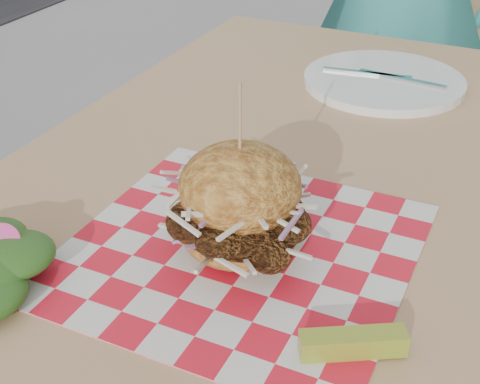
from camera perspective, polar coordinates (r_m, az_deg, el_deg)
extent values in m
cube|color=tan|center=(0.88, 6.18, 0.06)|extent=(0.80, 1.20, 0.04)
cylinder|color=#333338|center=(1.61, 0.63, 0.40)|extent=(0.05, 0.05, 0.71)
cube|color=tan|center=(1.86, 16.11, 6.91)|extent=(0.52, 0.52, 0.04)
cylinder|color=#333338|center=(1.90, 7.81, 0.49)|extent=(0.03, 0.03, 0.43)
cylinder|color=#333338|center=(1.77, 17.38, -3.54)|extent=(0.03, 0.03, 0.43)
cylinder|color=#333338|center=(2.18, 13.28, 4.11)|extent=(0.03, 0.03, 0.43)
cube|color=red|center=(0.73, 0.00, -4.95)|extent=(0.36, 0.36, 0.00)
ellipsoid|color=#C28736|center=(0.72, 0.00, -3.47)|extent=(0.13, 0.13, 0.04)
ellipsoid|color=brown|center=(0.71, 0.00, -2.33)|extent=(0.14, 0.13, 0.07)
ellipsoid|color=#C28736|center=(0.69, 0.00, 0.42)|extent=(0.13, 0.13, 0.09)
cylinder|color=tan|center=(0.66, 0.00, 5.39)|extent=(0.00, 0.00, 0.10)
cube|color=olive|center=(0.61, 9.61, -12.59)|extent=(0.09, 0.07, 0.02)
ellipsoid|color=#3F1419|center=(0.72, -19.82, -6.63)|extent=(0.08, 0.08, 0.03)
ellipsoid|color=#134414|center=(0.74, -19.28, -5.47)|extent=(0.08, 0.08, 0.03)
cylinder|color=#E53F90|center=(0.72, -19.80, -4.21)|extent=(0.05, 0.05, 0.04)
cylinder|color=white|center=(1.17, 12.16, 9.25)|extent=(0.27, 0.27, 0.01)
cube|color=silver|center=(1.17, 10.78, 9.94)|extent=(0.15, 0.03, 0.00)
cube|color=silver|center=(1.16, 13.65, 9.37)|extent=(0.15, 0.03, 0.00)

